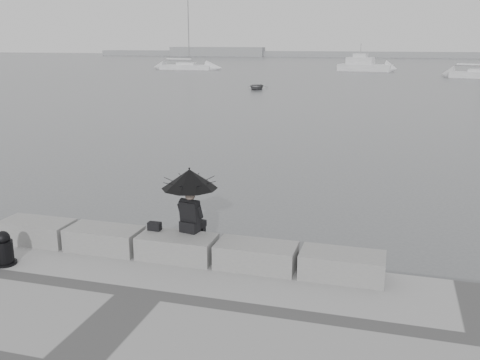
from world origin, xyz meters
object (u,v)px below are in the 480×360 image
(mooring_bollard, at_px, (4,250))
(seated_person, at_px, (190,186))
(sailboat_left, at_px, (186,67))
(dinghy, at_px, (256,87))
(motor_cruiser, at_px, (365,66))
(sailboat_right, at_px, (478,74))

(mooring_bollard, bearing_deg, seated_person, 25.26)
(sailboat_left, bearing_deg, seated_person, -68.70)
(mooring_bollard, relative_size, dinghy, 0.23)
(mooring_bollard, xyz_separation_m, motor_cruiser, (2.43, 82.66, 0.09))
(seated_person, distance_m, dinghy, 45.13)
(seated_person, relative_size, dinghy, 0.44)
(sailboat_left, bearing_deg, dinghy, -58.26)
(sailboat_left, height_order, dinghy, sailboat_left)
(mooring_bollard, distance_m, motor_cruiser, 82.70)
(motor_cruiser, bearing_deg, dinghy, -92.02)
(motor_cruiser, xyz_separation_m, dinghy, (-8.81, -37.03, -0.63))
(motor_cruiser, distance_m, dinghy, 38.06)
(sailboat_right, bearing_deg, sailboat_left, -175.77)
(sailboat_right, bearing_deg, dinghy, -119.29)
(seated_person, relative_size, motor_cruiser, 0.16)
(motor_cruiser, bearing_deg, seated_person, -77.94)
(sailboat_left, height_order, sailboat_right, same)
(seated_person, relative_size, sailboat_left, 0.11)
(seated_person, distance_m, sailboat_left, 83.38)
(seated_person, distance_m, motor_cruiser, 81.06)
(seated_person, bearing_deg, dinghy, 113.53)
(motor_cruiser, bearing_deg, mooring_bollard, -80.32)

